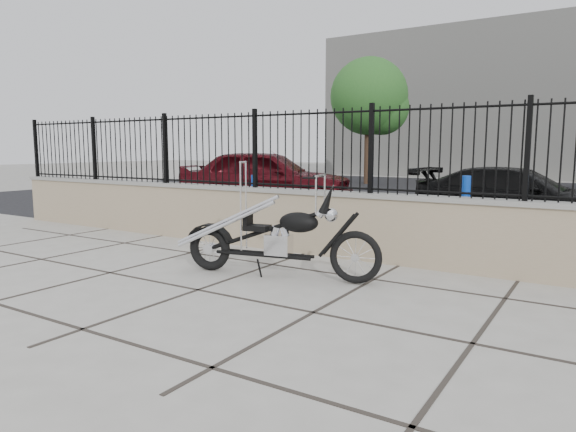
# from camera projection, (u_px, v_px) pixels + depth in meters

# --- Properties ---
(ground_plane) EXTENTS (90.00, 90.00, 0.00)m
(ground_plane) POSITION_uv_depth(u_px,v_px,m) (198.00, 290.00, 5.79)
(ground_plane) COLOR #99968E
(ground_plane) RESTS_ON ground
(parking_lot) EXTENTS (30.00, 30.00, 0.00)m
(parking_lot) POSITION_uv_depth(u_px,v_px,m) (466.00, 198.00, 16.27)
(parking_lot) COLOR black
(parking_lot) RESTS_ON ground
(retaining_wall) EXTENTS (14.00, 0.36, 0.96)m
(retaining_wall) POSITION_uv_depth(u_px,v_px,m) (309.00, 221.00, 7.82)
(retaining_wall) COLOR gray
(retaining_wall) RESTS_ON ground_plane
(iron_fence) EXTENTS (14.00, 0.08, 1.20)m
(iron_fence) POSITION_uv_depth(u_px,v_px,m) (309.00, 150.00, 7.68)
(iron_fence) COLOR black
(iron_fence) RESTS_ON retaining_wall
(background_building) EXTENTS (22.00, 6.00, 8.00)m
(background_building) POSITION_uv_depth(u_px,v_px,m) (533.00, 103.00, 27.47)
(background_building) COLOR beige
(background_building) RESTS_ON ground_plane
(chopper_motorcycle) EXTENTS (2.46, 0.91, 1.46)m
(chopper_motorcycle) POSITION_uv_depth(u_px,v_px,m) (275.00, 219.00, 6.31)
(chopper_motorcycle) COLOR black
(chopper_motorcycle) RESTS_ON ground_plane
(car_red) EXTENTS (4.97, 3.20, 1.57)m
(car_red) POSITION_uv_depth(u_px,v_px,m) (266.00, 178.00, 13.72)
(car_red) COLOR #43090F
(car_red) RESTS_ON parking_lot
(car_black) EXTENTS (4.23, 1.93, 1.20)m
(car_black) POSITION_uv_depth(u_px,v_px,m) (517.00, 197.00, 10.39)
(car_black) COLOR black
(car_black) RESTS_ON parking_lot
(bollard_a) EXTENTS (0.15, 0.15, 0.99)m
(bollard_a) POSITION_uv_depth(u_px,v_px,m) (254.00, 197.00, 11.59)
(bollard_a) COLOR #0B3DA8
(bollard_a) RESTS_ON ground_plane
(bollard_b) EXTENTS (0.16, 0.16, 1.15)m
(bollard_b) POSITION_uv_depth(u_px,v_px,m) (465.00, 211.00, 8.39)
(bollard_b) COLOR #0D1AC6
(bollard_b) RESTS_ON ground_plane
(tree_left) EXTENTS (3.36, 3.36, 5.67)m
(tree_left) POSITION_uv_depth(u_px,v_px,m) (369.00, 93.00, 22.34)
(tree_left) COLOR #382619
(tree_left) RESTS_ON ground_plane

